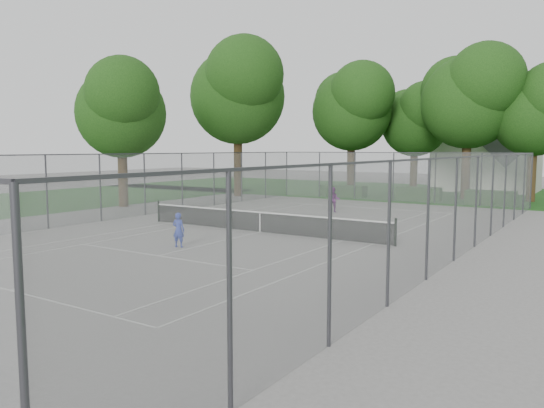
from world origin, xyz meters
The scene contains 17 objects.
ground centered at (0.00, 0.00, 0.00)m, with size 120.00×120.00×0.00m, color slate.
grass_far centered at (0.00, 26.00, 0.00)m, with size 60.00×20.00×0.00m, color #194A15.
court_markings centered at (0.00, 0.00, 0.01)m, with size 11.03×23.83×0.01m.
tennis_net centered at (0.00, 0.00, 0.51)m, with size 12.87×0.10×1.10m.
perimeter_fence centered at (0.00, 0.00, 1.81)m, with size 18.08×34.08×3.52m.
tree_far_left centered at (-5.05, 20.87, 7.37)m, with size 7.46×6.82×10.73m.
tree_far_midleft centered at (-1.01, 24.80, 6.39)m, with size 6.47×5.91×9.31m.
tree_far_midright centered at (4.10, 21.26, 7.74)m, with size 7.83×7.15×11.26m.
tree_far_right centered at (8.45, 22.02, 6.65)m, with size 6.74×6.15×9.69m.
tree_side_back centered at (-11.82, 14.24, 8.45)m, with size 8.55×7.81×12.29m.
tree_side_front centered at (-13.44, 3.87, 6.51)m, with size 6.60×6.02×9.48m.
hedge_left centered at (-4.52, 18.20, 0.45)m, with size 3.63×1.09×0.91m, color #1C4516.
hedge_mid centered at (1.42, 18.42, 0.50)m, with size 3.17×0.91×1.00m, color #1C4516.
hedge_right centered at (6.42, 18.18, 0.48)m, with size 3.19×1.17×0.96m, color #1C4516.
house centered at (3.57, 31.01, 4.23)m, with size 8.45×6.55×10.52m.
girl_player centered at (-0.55, -4.75, 0.67)m, with size 0.49×0.32×1.34m, color #2C3CA6.
woman_player centered at (-0.55, 8.55, 0.76)m, with size 0.74×0.58×1.52m, color #6D2672.
Camera 1 is at (13.46, -19.67, 3.79)m, focal length 35.00 mm.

